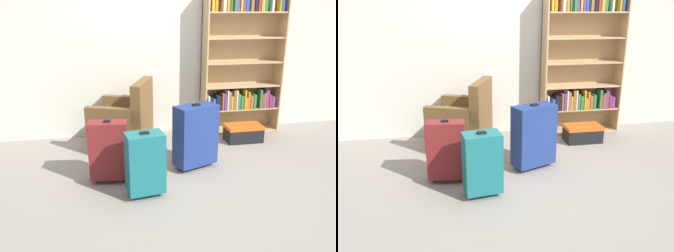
{
  "view_description": "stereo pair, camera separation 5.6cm",
  "coord_description": "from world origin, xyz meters",
  "views": [
    {
      "loc": [
        -0.85,
        -3.17,
        1.74
      ],
      "look_at": [
        -0.17,
        0.29,
        0.55
      ],
      "focal_mm": 36.98,
      "sensor_mm": 36.0,
      "label": 1
    },
    {
      "loc": [
        -0.8,
        -3.18,
        1.74
      ],
      "look_at": [
        -0.17,
        0.29,
        0.55
      ],
      "focal_mm": 36.98,
      "sensor_mm": 36.0,
      "label": 2
    }
  ],
  "objects": [
    {
      "name": "suitcase_dark_red",
      "position": [
        -0.82,
        0.2,
        0.36
      ],
      "size": [
        0.41,
        0.24,
        0.68
      ],
      "color": "maroon",
      "rests_on": "ground"
    },
    {
      "name": "suitcase_teal",
      "position": [
        -0.49,
        -0.16,
        0.35
      ],
      "size": [
        0.38,
        0.28,
        0.66
      ],
      "color": "#19666B",
      "rests_on": "ground"
    },
    {
      "name": "armchair",
      "position": [
        -0.58,
        1.14,
        0.32
      ],
      "size": [
        0.91,
        0.91,
        0.9
      ],
      "color": "brown",
      "rests_on": "ground"
    },
    {
      "name": "bookshelf",
      "position": [
        1.15,
        1.52,
        1.06
      ],
      "size": [
        1.16,
        0.29,
        2.03
      ],
      "color": "tan",
      "rests_on": "ground"
    },
    {
      "name": "storage_box",
      "position": [
        1.04,
        1.06,
        0.12
      ],
      "size": [
        0.5,
        0.3,
        0.23
      ],
      "color": "black",
      "rests_on": "ground"
    },
    {
      "name": "mug",
      "position": [
        -0.14,
        1.22,
        0.05
      ],
      "size": [
        0.12,
        0.08,
        0.1
      ],
      "color": "white",
      "rests_on": "ground"
    },
    {
      "name": "back_wall",
      "position": [
        0.0,
        1.71,
        1.3
      ],
      "size": [
        5.91,
        0.1,
        2.6
      ],
      "primitive_type": "cube",
      "color": "beige",
      "rests_on": "ground"
    },
    {
      "name": "suitcase_navy_blue",
      "position": [
        0.16,
        0.36,
        0.39
      ],
      "size": [
        0.53,
        0.39,
        0.76
      ],
      "color": "navy",
      "rests_on": "ground"
    },
    {
      "name": "ground_plane",
      "position": [
        0.0,
        0.0,
        0.0
      ],
      "size": [
        10.34,
        10.34,
        0.0
      ],
      "primitive_type": "plane",
      "color": "gray"
    }
  ]
}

